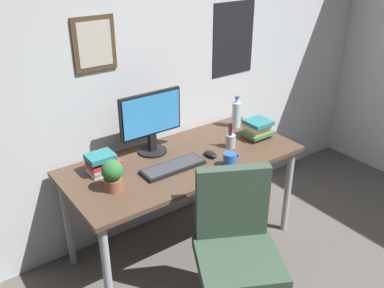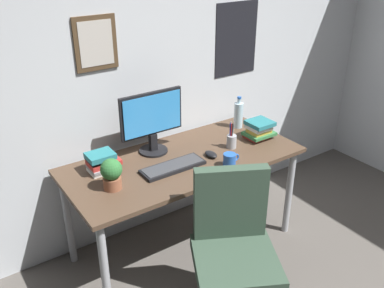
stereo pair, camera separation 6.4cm
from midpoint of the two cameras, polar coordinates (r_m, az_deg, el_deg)
name	(u,v)px [view 1 (the left image)]	position (r m, az deg, el deg)	size (l,w,h in m)	color
wall_back	(159,60)	(3.07, -5.01, 11.21)	(4.40, 0.10, 2.60)	silver
desk	(183,168)	(2.91, -1.79, -3.29)	(1.62, 0.73, 0.74)	#4C3828
office_chair	(236,243)	(2.47, 5.15, -13.13)	(0.62, 0.62, 0.95)	#334738
monitor	(151,120)	(2.87, -6.17, 3.19)	(0.46, 0.20, 0.43)	black
keyboard	(173,167)	(2.74, -3.23, -3.11)	(0.43, 0.15, 0.03)	black
computer_mouse	(210,154)	(2.89, 1.87, -1.37)	(0.06, 0.11, 0.04)	black
water_bottle	(236,114)	(3.32, 5.44, 4.02)	(0.07, 0.07, 0.25)	silver
coffee_mug_near	(230,160)	(2.77, 4.46, -2.10)	(0.12, 0.08, 0.09)	#2659B2
potted_plant	(112,174)	(2.53, -11.38, -4.00)	(0.13, 0.13, 0.19)	brown
pen_cup	(231,140)	(3.01, 4.61, 0.50)	(0.07, 0.07, 0.20)	#9EA0A5
book_stack_left	(257,129)	(3.17, 8.19, 2.04)	(0.21, 0.17, 0.14)	#B22D28
book_stack_right	(102,163)	(2.75, -12.72, -2.47)	(0.21, 0.17, 0.13)	silver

